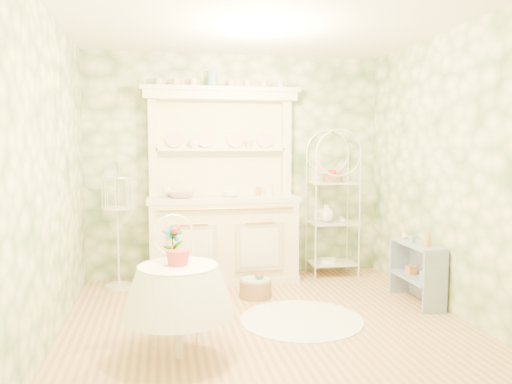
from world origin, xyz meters
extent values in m
plane|color=tan|center=(0.00, 0.00, 0.00)|extent=(3.60, 3.60, 0.00)
plane|color=white|center=(0.00, 0.00, 2.70)|extent=(3.60, 3.60, 0.00)
plane|color=#F4F2C3|center=(-1.80, 0.00, 1.35)|extent=(3.60, 3.60, 0.00)
plane|color=#F4F2C3|center=(1.80, 0.00, 1.35)|extent=(3.60, 3.60, 0.00)
plane|color=#F4F2C3|center=(0.00, 1.80, 1.35)|extent=(3.60, 3.60, 0.00)
plane|color=#F4F2C3|center=(0.00, -1.80, 1.35)|extent=(3.60, 3.60, 0.00)
cube|color=#F6F0CC|center=(-0.20, 1.52, 1.15)|extent=(1.87, 0.61, 2.29)
cube|color=white|center=(1.16, 1.55, 0.90)|extent=(0.58, 0.42, 1.81)
cube|color=#8695B1|center=(1.64, 0.33, 0.29)|extent=(0.26, 0.68, 0.58)
cylinder|color=white|center=(-0.80, -0.59, 0.39)|extent=(0.74, 0.74, 0.79)
cube|color=white|center=(-0.82, -0.21, 0.48)|extent=(0.48, 0.48, 0.96)
cube|color=white|center=(-1.40, 1.44, 0.73)|extent=(0.36, 0.36, 1.47)
cylinder|color=#936A4A|center=(0.05, 0.80, 0.12)|extent=(0.40, 0.40, 0.24)
cylinder|color=white|center=(0.34, 0.04, 0.00)|extent=(1.36, 1.36, 0.01)
imported|color=white|center=(-0.68, 1.45, 1.02)|extent=(0.43, 0.43, 0.08)
imported|color=white|center=(-0.12, 1.46, 1.02)|extent=(0.24, 0.24, 0.07)
imported|color=white|center=(-0.52, 1.68, 1.61)|extent=(0.15, 0.15, 0.09)
imported|color=white|center=(0.14, 1.67, 1.61)|extent=(0.12, 0.12, 0.09)
imported|color=#3F7238|center=(-0.83, -0.55, 0.85)|extent=(0.17, 0.12, 0.30)
imported|color=orange|center=(1.65, 0.15, 0.68)|extent=(0.08, 0.08, 0.17)
imported|color=#7396BA|center=(1.60, 0.35, 0.65)|extent=(0.05, 0.05, 0.10)
imported|color=silver|center=(1.62, 0.57, 0.65)|extent=(0.08, 0.08, 0.09)
camera|label=1|loc=(-0.91, -4.27, 1.59)|focal=35.00mm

